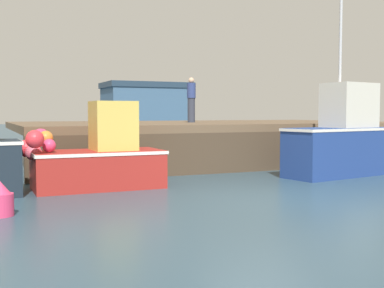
% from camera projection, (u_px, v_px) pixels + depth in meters
% --- Properties ---
extents(ground, '(120.00, 160.00, 0.10)m').
position_uv_depth(ground, '(260.00, 200.00, 11.28)').
color(ground, '#2D4756').
extents(pier, '(14.65, 8.42, 1.55)m').
position_uv_depth(pier, '(210.00, 128.00, 19.56)').
color(pier, brown).
rests_on(pier, ground).
extents(fishing_boat_near_right, '(3.53, 1.57, 2.21)m').
position_uv_depth(fishing_boat_near_right, '(98.00, 158.00, 12.61)').
color(fishing_boat_near_right, maroon).
rests_on(fishing_boat_near_right, ground).
extents(fishing_boat_mid, '(3.85, 1.91, 5.45)m').
position_uv_depth(fishing_boat_mid, '(341.00, 140.00, 15.11)').
color(fishing_boat_mid, navy).
rests_on(fishing_boat_mid, ground).
extents(dockworker, '(0.34, 0.34, 1.74)m').
position_uv_depth(dockworker, '(191.00, 100.00, 19.31)').
color(dockworker, '#2D3342').
rests_on(dockworker, pier).
extents(warehouse, '(7.71, 4.93, 4.66)m').
position_uv_depth(warehouse, '(146.00, 108.00, 45.64)').
color(warehouse, '#385675').
rests_on(warehouse, ground).
extents(mooring_buoy_foreground, '(0.49, 0.49, 0.66)m').
position_uv_depth(mooring_buoy_foreground, '(0.00, 200.00, 9.22)').
color(mooring_buoy_foreground, '#DB3866').
rests_on(mooring_buoy_foreground, ground).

